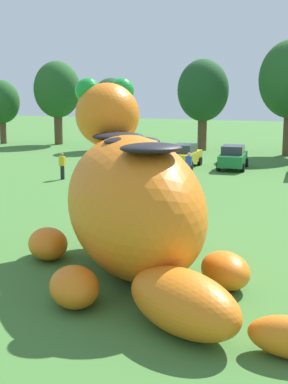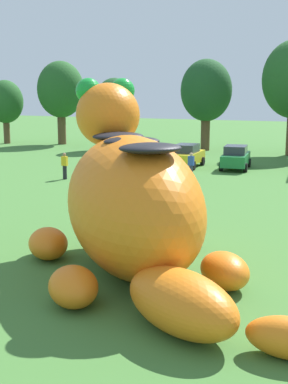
{
  "view_description": "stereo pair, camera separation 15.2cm",
  "coord_description": "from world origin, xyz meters",
  "px_view_note": "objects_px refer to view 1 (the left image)",
  "views": [
    {
      "loc": [
        7.0,
        -15.89,
        5.8
      ],
      "look_at": [
        0.69,
        0.06,
        2.42
      ],
      "focal_mm": 49.69,
      "sensor_mm": 36.0,
      "label": 1
    },
    {
      "loc": [
        7.14,
        -15.83,
        5.8
      ],
      "look_at": [
        0.69,
        0.06,
        2.42
      ],
      "focal_mm": 49.69,
      "sensor_mm": 36.0,
      "label": 2
    }
  ],
  "objects_px": {
    "car_blue": "(139,152)",
    "spectator_near_inflatable": "(127,161)",
    "giant_inflatable_creature": "(133,203)",
    "spectator_mid_field": "(189,166)",
    "car_green": "(233,157)",
    "spectator_wandering": "(62,166)",
    "car_yellow": "(184,156)",
    "spectator_by_cars": "(167,172)"
  },
  "relations": [
    {
      "from": "spectator_near_inflatable",
      "to": "car_green",
      "type": "bearing_deg",
      "value": 36.31
    },
    {
      "from": "car_yellow",
      "to": "spectator_by_cars",
      "type": "distance_m",
      "value": 7.93
    },
    {
      "from": "car_blue",
      "to": "spectator_by_cars",
      "type": "distance_m",
      "value": 10.48
    },
    {
      "from": "car_blue",
      "to": "car_yellow",
      "type": "distance_m",
      "value": 4.25
    },
    {
      "from": "car_blue",
      "to": "spectator_wandering",
      "type": "xyz_separation_m",
      "value": [
        -1.6,
        -9.15,
        -0.01
      ]
    },
    {
      "from": "spectator_by_cars",
      "to": "spectator_wandering",
      "type": "distance_m",
      "value": 7.05
    },
    {
      "from": "spectator_near_inflatable",
      "to": "spectator_wandering",
      "type": "xyz_separation_m",
      "value": [
        -2.89,
        -3.74,
        0.0
      ]
    },
    {
      "from": "spectator_by_cars",
      "to": "giant_inflatable_creature",
      "type": "bearing_deg",
      "value": -74.93
    },
    {
      "from": "spectator_wandering",
      "to": "car_yellow",
      "type": "bearing_deg",
      "value": 54.64
    },
    {
      "from": "giant_inflatable_creature",
      "to": "car_green",
      "type": "height_order",
      "value": "giant_inflatable_creature"
    },
    {
      "from": "car_yellow",
      "to": "spectator_mid_field",
      "type": "height_order",
      "value": "car_yellow"
    },
    {
      "from": "spectator_wandering",
      "to": "spectator_by_cars",
      "type": "bearing_deg",
      "value": 1.64
    },
    {
      "from": "spectator_near_inflatable",
      "to": "spectator_mid_field",
      "type": "relative_size",
      "value": 1.0
    },
    {
      "from": "car_green",
      "to": "spectator_mid_field",
      "type": "distance_m",
      "value": 5.5
    },
    {
      "from": "spectator_mid_field",
      "to": "car_blue",
      "type": "bearing_deg",
      "value": 134.72
    },
    {
      "from": "car_blue",
      "to": "spectator_wandering",
      "type": "bearing_deg",
      "value": -99.89
    },
    {
      "from": "car_blue",
      "to": "spectator_near_inflatable",
      "type": "distance_m",
      "value": 5.57
    },
    {
      "from": "giant_inflatable_creature",
      "to": "spectator_mid_field",
      "type": "distance_m",
      "value": 18.08
    },
    {
      "from": "car_blue",
      "to": "spectator_mid_field",
      "type": "height_order",
      "value": "car_blue"
    },
    {
      "from": "spectator_by_cars",
      "to": "spectator_wandering",
      "type": "xyz_separation_m",
      "value": [
        -7.05,
        -0.2,
        0.0
      ]
    },
    {
      "from": "car_green",
      "to": "spectator_mid_field",
      "type": "xyz_separation_m",
      "value": [
        -1.76,
        -5.21,
        -0.01
      ]
    },
    {
      "from": "car_blue",
      "to": "car_green",
      "type": "distance_m",
      "value": 7.69
    },
    {
      "from": "giant_inflatable_creature",
      "to": "car_yellow",
      "type": "height_order",
      "value": "giant_inflatable_creature"
    },
    {
      "from": "giant_inflatable_creature",
      "to": "spectator_by_cars",
      "type": "height_order",
      "value": "giant_inflatable_creature"
    },
    {
      "from": "giant_inflatable_creature",
      "to": "spectator_wandering",
      "type": "bearing_deg",
      "value": 127.22
    },
    {
      "from": "spectator_near_inflatable",
      "to": "spectator_mid_field",
      "type": "distance_m",
      "value": 4.63
    },
    {
      "from": "spectator_near_inflatable",
      "to": "spectator_mid_field",
      "type": "bearing_deg",
      "value": -6.63
    },
    {
      "from": "giant_inflatable_creature",
      "to": "spectator_mid_field",
      "type": "xyz_separation_m",
      "value": [
        -3.51,
        17.68,
        -1.4
      ]
    },
    {
      "from": "spectator_by_cars",
      "to": "spectator_wandering",
      "type": "height_order",
      "value": "same"
    },
    {
      "from": "car_green",
      "to": "spectator_near_inflatable",
      "type": "xyz_separation_m",
      "value": [
        -6.36,
        -4.68,
        -0.01
      ]
    },
    {
      "from": "spectator_by_cars",
      "to": "car_green",
      "type": "bearing_deg",
      "value": 74.98
    },
    {
      "from": "giant_inflatable_creature",
      "to": "spectator_near_inflatable",
      "type": "bearing_deg",
      "value": 114.0
    },
    {
      "from": "spectator_by_cars",
      "to": "spectator_near_inflatable",
      "type": "bearing_deg",
      "value": 139.64
    },
    {
      "from": "giant_inflatable_creature",
      "to": "spectator_near_inflatable",
      "type": "xyz_separation_m",
      "value": [
        -8.11,
        18.22,
        -1.4
      ]
    },
    {
      "from": "car_green",
      "to": "car_blue",
      "type": "bearing_deg",
      "value": 174.48
    },
    {
      "from": "car_green",
      "to": "spectator_by_cars",
      "type": "bearing_deg",
      "value": -105.02
    },
    {
      "from": "car_yellow",
      "to": "spectator_by_cars",
      "type": "relative_size",
      "value": 2.41
    },
    {
      "from": "spectator_by_cars",
      "to": "spectator_wandering",
      "type": "relative_size",
      "value": 1.0
    },
    {
      "from": "car_blue",
      "to": "spectator_mid_field",
      "type": "bearing_deg",
      "value": -45.28
    },
    {
      "from": "giant_inflatable_creature",
      "to": "spectator_wandering",
      "type": "relative_size",
      "value": 6.27
    },
    {
      "from": "spectator_mid_field",
      "to": "spectator_by_cars",
      "type": "xyz_separation_m",
      "value": [
        -0.44,
        -3.0,
        0.0
      ]
    },
    {
      "from": "spectator_wandering",
      "to": "giant_inflatable_creature",
      "type": "bearing_deg",
      "value": -52.78
    }
  ]
}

